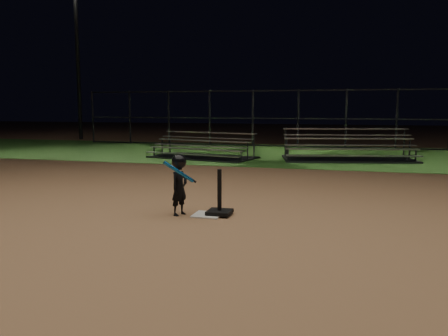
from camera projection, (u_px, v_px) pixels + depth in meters
ground at (208, 216)px, 7.38m from camera, size 80.00×80.00×0.00m
grass_strip at (288, 154)px, 16.93m from camera, size 60.00×8.00×0.01m
home_plate at (208, 215)px, 7.38m from camera, size 0.45×0.45×0.02m
batting_tee at (220, 206)px, 7.38m from camera, size 0.38×0.38×0.73m
child_batter at (179, 183)px, 7.35m from camera, size 0.47×0.50×1.00m
bleacher_left at (202, 153)px, 15.63m from camera, size 3.85×2.47×0.87m
bleacher_right at (348, 154)px, 15.05m from camera, size 4.53×2.88×1.03m
backstop_fence at (298, 119)px, 19.63m from camera, size 20.08×0.08×2.50m
light_pole_left at (77, 46)px, 24.17m from camera, size 0.90×0.53×8.30m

